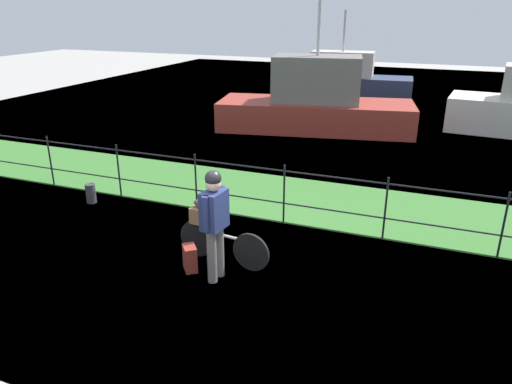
% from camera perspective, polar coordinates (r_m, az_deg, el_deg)
% --- Properties ---
extents(ground_plane, '(60.00, 60.00, 0.00)m').
position_cam_1_polar(ground_plane, '(7.10, -2.80, -10.97)').
color(ground_plane, '#9E9993').
extents(grass_strip, '(27.00, 2.40, 0.03)m').
position_cam_1_polar(grass_strip, '(10.03, 5.40, -0.90)').
color(grass_strip, '#38702D').
rests_on(grass_strip, ground).
extents(harbor_water, '(30.00, 30.00, 0.00)m').
position_cam_1_polar(harbor_water, '(18.38, 13.37, 8.84)').
color(harbor_water, '#60849E').
rests_on(harbor_water, ground).
extents(iron_fence, '(18.04, 0.04, 1.13)m').
position_cam_1_polar(iron_fence, '(8.74, 3.33, 0.24)').
color(iron_fence, black).
rests_on(iron_fence, ground).
extents(bicycle_main, '(1.58, 0.25, 0.61)m').
position_cam_1_polar(bicycle_main, '(7.54, -4.02, -6.09)').
color(bicycle_main, black).
rests_on(bicycle_main, ground).
extents(wooden_crate, '(0.35, 0.29, 0.26)m').
position_cam_1_polar(wooden_crate, '(7.54, -6.35, -2.72)').
color(wooden_crate, brown).
rests_on(wooden_crate, bicycle_main).
extents(terrier_dog, '(0.32, 0.17, 0.18)m').
position_cam_1_polar(terrier_dog, '(7.45, -6.26, -1.32)').
color(terrier_dog, '#4C3D2D').
rests_on(terrier_dog, wooden_crate).
extents(cyclist_person, '(0.30, 0.54, 1.68)m').
position_cam_1_polar(cyclist_person, '(6.83, -4.93, -2.86)').
color(cyclist_person, slate).
rests_on(cyclist_person, ground).
extents(backpack_on_paving, '(0.32, 0.33, 0.40)m').
position_cam_1_polar(backpack_on_paving, '(7.44, -7.79, -7.73)').
color(backpack_on_paving, maroon).
rests_on(backpack_on_paving, ground).
extents(mooring_bollard, '(0.20, 0.20, 0.40)m').
position_cam_1_polar(mooring_bollard, '(10.37, -18.89, -0.15)').
color(mooring_bollard, '#38383D').
rests_on(mooring_bollard, ground).
extents(moored_boat_near, '(6.38, 3.23, 3.91)m').
position_cam_1_polar(moored_boat_near, '(15.70, 7.03, 10.27)').
color(moored_boat_near, '#9E3328').
rests_on(moored_boat_near, ground).
extents(moored_boat_far, '(5.87, 2.11, 3.56)m').
position_cam_1_polar(moored_boat_far, '(21.16, 10.01, 12.65)').
color(moored_boat_far, '#2D3856').
rests_on(moored_boat_far, ground).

